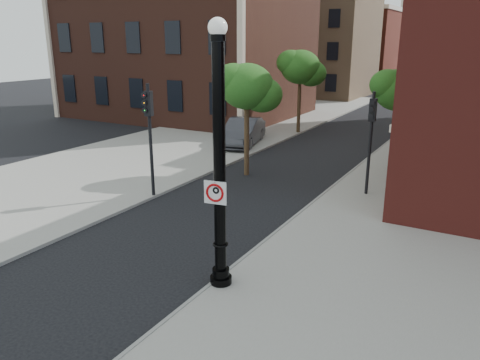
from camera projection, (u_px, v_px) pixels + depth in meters
The scene contains 16 objects.
ground at pixel (167, 260), 14.13m from camera, with size 120.00×120.00×0.00m, color black.
sidewalk_right at pixel (429, 197), 19.62m from camera, with size 8.00×60.00×0.12m, color gray.
sidewalk_left at pixel (224, 132), 33.35m from camera, with size 10.00×50.00×0.12m, color gray.
curb_edge at pixel (338, 183), 21.48m from camera, with size 0.10×60.00×0.14m, color gray.
victorian_building at pixel (188, 10), 39.12m from camera, with size 18.60×14.60×17.95m.
bg_building_tan_a at pixel (317, 43), 54.71m from camera, with size 12.00×12.00×12.00m, color #957251.
bg_building_red at pixel (351, 49), 66.66m from camera, with size 12.00×12.00×10.00m, color maroon.
lamppost at pixel (220, 173), 11.69m from camera, with size 0.58×0.58×6.89m.
no_parking_sign at pixel (215, 193), 11.69m from camera, with size 0.60×0.14×0.60m.
parked_car at pixel (243, 132), 29.07m from camera, with size 1.80×5.15×1.70m, color #323238.
traffic_signal_left at pixel (149, 122), 18.77m from camera, with size 0.36×0.41×4.74m.
traffic_signal_right at pixel (371, 127), 19.01m from camera, with size 0.29×0.37×4.41m.
utility_pole at pixel (390, 156), 17.33m from camera, with size 0.09×0.09×4.48m, color #999999.
street_tree_a at pixel (248, 88), 21.81m from camera, with size 2.97×2.69×5.36m.
street_tree_b at pixel (301, 68), 31.69m from camera, with size 3.18×2.87×5.73m.
street_tree_c at pixel (400, 91), 22.63m from camera, with size 2.80×2.53×5.04m.
Camera 1 is at (8.24, -10.08, 6.41)m, focal length 35.00 mm.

